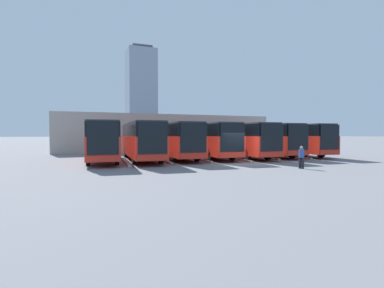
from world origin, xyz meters
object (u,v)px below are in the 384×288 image
at_px(bus_1, 262,139).
at_px(bus_6, 102,140).
at_px(pedestrian, 301,156).
at_px(bus_0, 289,139).
at_px(bus_2, 239,139).
at_px(bus_4, 174,139).
at_px(bus_5, 141,140).
at_px(bus_3, 206,139).

height_order(bus_1, bus_6, same).
relative_size(bus_1, pedestrian, 8.06).
height_order(bus_0, bus_1, same).
relative_size(bus_2, bus_6, 1.00).
height_order(bus_1, pedestrian, bus_1).
bearing_deg(bus_1, bus_0, 178.53).
xyz_separation_m(bus_4, bus_5, (3.40, 0.62, 0.00)).
xyz_separation_m(bus_3, bus_5, (6.80, 0.54, 0.00)).
distance_m(bus_2, bus_5, 10.20).
distance_m(bus_1, bus_3, 6.80).
relative_size(bus_2, bus_5, 1.00).
xyz_separation_m(bus_5, pedestrian, (-8.93, 10.72, -1.05)).
bearing_deg(bus_5, pedestrian, 134.09).
height_order(bus_0, bus_2, same).
xyz_separation_m(bus_1, bus_6, (17.00, 0.23, 0.00)).
relative_size(bus_0, bus_4, 1.00).
xyz_separation_m(bus_2, bus_4, (6.80, -0.72, 0.00)).
bearing_deg(bus_1, bus_5, 6.90).
distance_m(bus_1, bus_4, 10.20).
relative_size(bus_3, pedestrian, 8.06).
relative_size(bus_1, bus_2, 1.00).
bearing_deg(bus_6, bus_2, -177.78).
xyz_separation_m(bus_0, bus_4, (13.60, -0.34, 0.00)).
xyz_separation_m(bus_0, bus_5, (17.00, 0.27, 0.00)).
bearing_deg(bus_4, bus_5, 14.56).
relative_size(bus_3, bus_6, 1.00).
distance_m(bus_0, bus_2, 6.81).
height_order(bus_4, bus_5, same).
bearing_deg(bus_6, bus_0, -176.02).
distance_m(bus_3, bus_4, 3.40).
bearing_deg(bus_3, pedestrian, 104.99).
bearing_deg(bus_1, bus_4, 4.31).
xyz_separation_m(bus_0, pedestrian, (8.07, 10.99, -1.05)).
distance_m(bus_4, bus_6, 6.81).
bearing_deg(bus_5, bus_1, -173.10).
xyz_separation_m(bus_3, bus_6, (10.20, 0.16, 0.00)).
relative_size(bus_5, bus_6, 1.00).
distance_m(bus_1, bus_6, 17.01).
bearing_deg(bus_5, bus_4, -165.44).
relative_size(bus_2, bus_3, 1.00).
relative_size(bus_0, bus_2, 1.00).
bearing_deg(bus_5, bus_2, -176.30).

